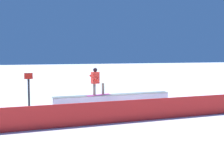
{
  "coord_description": "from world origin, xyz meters",
  "views": [
    {
      "loc": [
        4.66,
        13.58,
        2.8
      ],
      "look_at": [
        0.41,
        1.0,
        1.78
      ],
      "focal_mm": 42.88,
      "sensor_mm": 36.0,
      "label": 1
    }
  ],
  "objects": [
    {
      "name": "trail_marker",
      "position": [
        4.37,
        -0.05,
        1.01
      ],
      "size": [
        0.4,
        0.1,
        1.88
      ],
      "color": "#262628",
      "rests_on": "ground_plane"
    },
    {
      "name": "safety_fence",
      "position": [
        0.0,
        3.5,
        0.45
      ],
      "size": [
        12.88,
        0.11,
        0.9
      ],
      "primitive_type": "cube",
      "rotation": [
        0.0,
        0.0,
        0.0
      ],
      "color": "red",
      "rests_on": "ground_plane"
    },
    {
      "name": "ground_plane",
      "position": [
        0.0,
        0.0,
        0.0
      ],
      "size": [
        120.0,
        120.0,
        0.0
      ],
      "primitive_type": "plane",
      "color": "white"
    },
    {
      "name": "grind_box",
      "position": [
        0.0,
        0.0,
        0.28
      ],
      "size": [
        6.5,
        0.51,
        0.62
      ],
      "color": "white",
      "rests_on": "ground_plane"
    },
    {
      "name": "snowboarder",
      "position": [
        0.97,
        0.05,
        1.41
      ],
      "size": [
        1.45,
        0.72,
        1.46
      ],
      "color": "#BE318A",
      "rests_on": "grind_box"
    }
  ]
}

